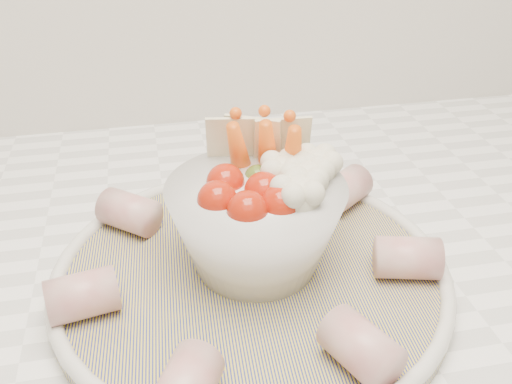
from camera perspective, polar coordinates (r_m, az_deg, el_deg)
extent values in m
cube|color=white|center=(0.51, -14.58, -9.76)|extent=(2.04, 0.62, 0.04)
cylinder|color=navy|center=(0.47, -0.50, -8.46)|extent=(0.33, 0.33, 0.01)
torus|color=silver|center=(0.46, -0.50, -7.75)|extent=(0.32, 0.32, 0.01)
sphere|color=#AB1E0B|center=(0.41, -3.89, -0.82)|extent=(0.03, 0.03, 0.03)
sphere|color=#AB1E0B|center=(0.40, -0.87, -1.90)|extent=(0.03, 0.03, 0.03)
sphere|color=#AB1E0B|center=(0.41, 2.48, -1.23)|extent=(0.03, 0.03, 0.03)
sphere|color=#AB1E0B|center=(0.44, -3.07, 0.95)|extent=(0.03, 0.03, 0.03)
sphere|color=#AB1E0B|center=(0.42, 0.78, 0.09)|extent=(0.03, 0.03, 0.03)
sphere|color=#AB1E0B|center=(0.43, 3.71, 0.17)|extent=(0.03, 0.03, 0.03)
sphere|color=#4C6521|center=(0.45, 0.19, 1.39)|extent=(0.02, 0.02, 0.02)
cone|color=orange|center=(0.45, -1.71, 3.72)|extent=(0.04, 0.05, 0.07)
cone|color=orange|center=(0.46, 1.15, 3.98)|extent=(0.03, 0.05, 0.07)
cone|color=orange|center=(0.45, 3.66, 3.40)|extent=(0.03, 0.05, 0.07)
sphere|color=silver|center=(0.43, 5.13, 0.96)|extent=(0.03, 0.03, 0.03)
sphere|color=silver|center=(0.41, 4.26, -0.65)|extent=(0.03, 0.03, 0.03)
sphere|color=silver|center=(0.45, 6.01, 2.17)|extent=(0.03, 0.03, 0.03)
sphere|color=silver|center=(0.44, 2.86, 1.55)|extent=(0.03, 0.03, 0.03)
cube|color=beige|center=(0.47, -0.22, 4.86)|extent=(0.05, 0.03, 0.05)
cube|color=beige|center=(0.47, 2.61, 4.76)|extent=(0.05, 0.01, 0.05)
cube|color=beige|center=(0.47, -2.12, 4.81)|extent=(0.05, 0.02, 0.05)
cylinder|color=#B45253|center=(0.46, 14.90, -6.38)|extent=(0.06, 0.05, 0.03)
cylinder|color=#B45253|center=(0.54, 8.78, 0.23)|extent=(0.06, 0.06, 0.03)
cylinder|color=#B45253|center=(0.57, -2.79, 2.23)|extent=(0.04, 0.05, 0.03)
cylinder|color=#B45253|center=(0.52, -12.55, -1.98)|extent=(0.06, 0.06, 0.03)
cylinder|color=#B45253|center=(0.43, -16.98, -9.87)|extent=(0.05, 0.04, 0.03)
cylinder|color=#B45253|center=(0.39, 10.44, -15.02)|extent=(0.05, 0.06, 0.03)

